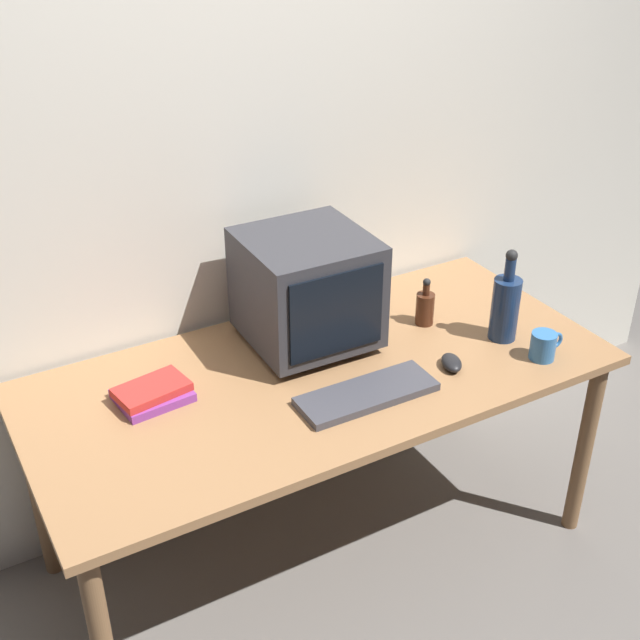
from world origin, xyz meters
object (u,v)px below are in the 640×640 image
Objects in this scene: keyboard at (367,394)px; mug at (544,346)px; book_stack at (152,393)px; crt_monitor at (307,290)px; bottle_short at (425,307)px; computer_mouse at (451,363)px; bottle_tall at (505,306)px.

mug is at bearing -8.02° from keyboard.
mug is at bearing -18.89° from book_stack.
crt_monitor is 2.34× the size of bottle_short.
crt_monitor is at bearing 6.13° from book_stack.
book_stack is at bearing 161.11° from mug.
bottle_short is at bearing -1.78° from book_stack.
book_stack is at bearing -173.87° from crt_monitor.
mug is (0.60, -0.09, 0.03)m from keyboard.
bottle_short reaches higher than mug.
crt_monitor is 0.76m from mug.
bottle_tall is at bearing 36.26° from computer_mouse.
bottle_tall is 1.87× the size of bottle_short.
crt_monitor is 0.40m from keyboard.
bottle_tall reaches higher than mug.
crt_monitor reaches higher than keyboard.
keyboard is 0.48m from bottle_short.
mug reaches higher than book_stack.
computer_mouse is at bearing 161.03° from mug.
crt_monitor reaches higher than bottle_tall.
bottle_short is at bearing -12.40° from crt_monitor.
computer_mouse is at bearing -18.86° from book_stack.
bottle_tall is at bearing -50.38° from bottle_short.
crt_monitor is at bearing 154.04° from computer_mouse.
bottle_short is (-0.17, 0.20, -0.06)m from bottle_tall.
mug is (0.20, -0.36, -0.02)m from bottle_short.
crt_monitor reaches higher than computer_mouse.
mug is at bearing -79.91° from bottle_tall.
book_stack is (-1.12, 0.23, -0.09)m from bottle_tall.
keyboard is 0.63m from book_stack.
bottle_tall reaches higher than bottle_short.
keyboard is 0.60m from mug.
mug is at bearing -61.64° from bottle_short.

